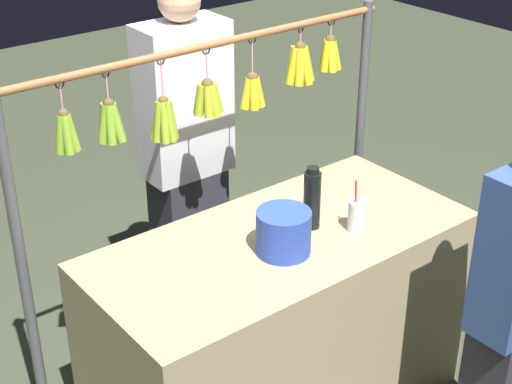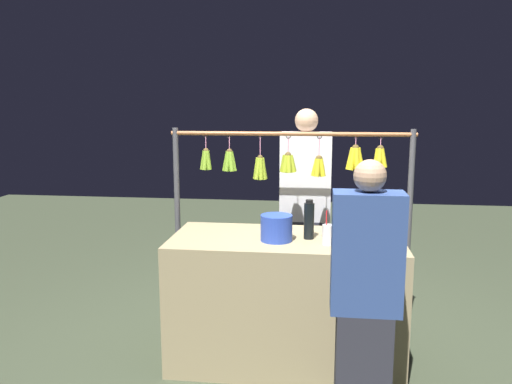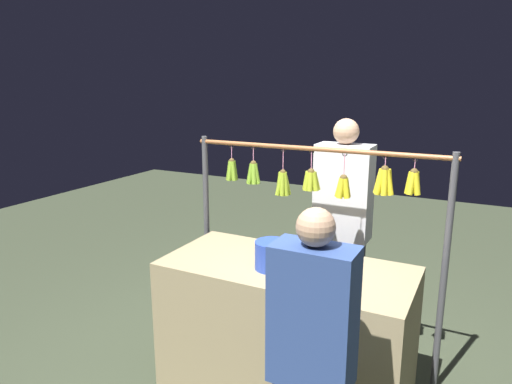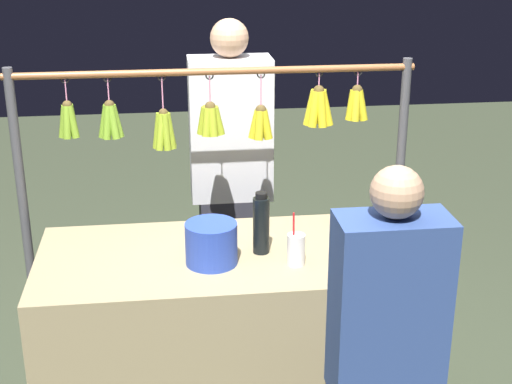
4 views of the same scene
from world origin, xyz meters
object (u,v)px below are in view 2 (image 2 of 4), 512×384
object	(u,v)px
drink_cup	(328,235)
vendor_person	(305,215)
water_bottle	(309,220)
customer_person	(365,306)
blue_bucket	(276,228)

from	to	relation	value
drink_cup	vendor_person	distance (m)	1.00
water_bottle	vendor_person	bearing A→B (deg)	-86.75
customer_person	vendor_person	bearing A→B (deg)	-77.51
blue_bucket	drink_cup	bearing A→B (deg)	170.73
water_bottle	customer_person	distance (m)	0.89
drink_cup	customer_person	size ratio (longest dim) A/B	0.15
vendor_person	blue_bucket	bearing A→B (deg)	79.80
blue_bucket	water_bottle	bearing A→B (deg)	-160.03
vendor_person	customer_person	xyz separation A→B (m)	(-0.36, 1.64, -0.12)
blue_bucket	vendor_person	bearing A→B (deg)	-100.20
drink_cup	customer_person	world-z (taller)	customer_person
water_bottle	vendor_person	distance (m)	0.87
blue_bucket	customer_person	size ratio (longest dim) A/B	0.14
blue_bucket	drink_cup	size ratio (longest dim) A/B	0.95
drink_cup	vendor_person	size ratio (longest dim) A/B	0.13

